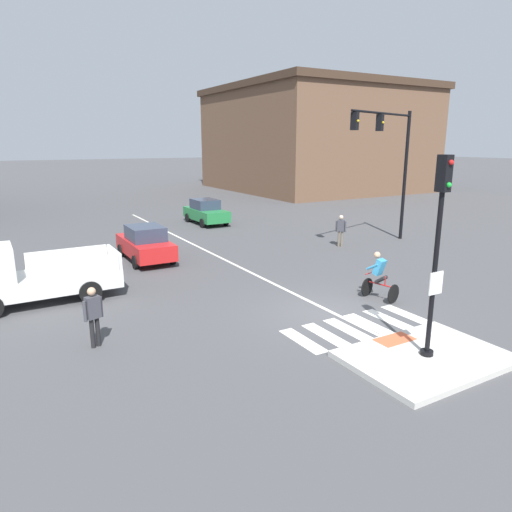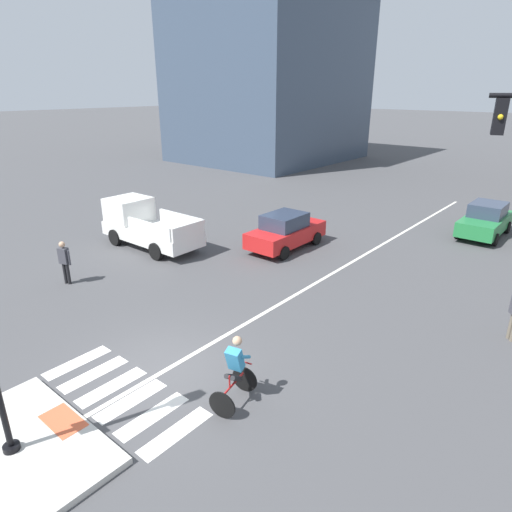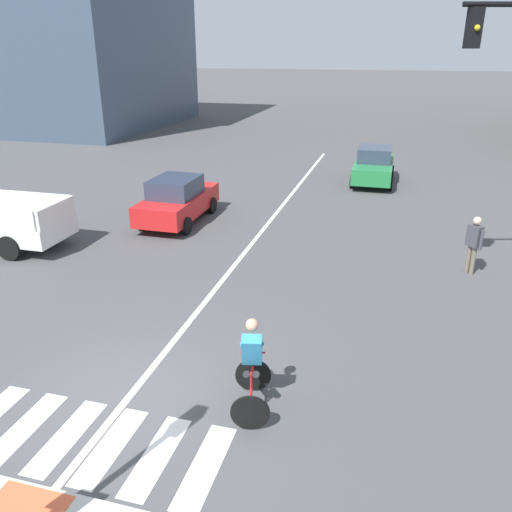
{
  "view_description": "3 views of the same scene",
  "coord_description": "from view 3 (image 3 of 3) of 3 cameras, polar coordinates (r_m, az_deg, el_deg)",
  "views": [
    {
      "loc": [
        -8.98,
        -10.75,
        5.33
      ],
      "look_at": [
        -1.07,
        3.06,
        1.39
      ],
      "focal_mm": 32.19,
      "sensor_mm": 36.0,
      "label": 1
    },
    {
      "loc": [
        8.12,
        -5.81,
        6.88
      ],
      "look_at": [
        -0.23,
        4.14,
        1.94
      ],
      "focal_mm": 30.99,
      "sensor_mm": 36.0,
      "label": 2
    },
    {
      "loc": [
        4.36,
        -6.8,
        5.91
      ],
      "look_at": [
        1.04,
        5.22,
        0.84
      ],
      "focal_mm": 36.09,
      "sensor_mm": 36.0,
      "label": 3
    }
  ],
  "objects": [
    {
      "name": "ground_plane",
      "position": [
        10.01,
        -14.34,
        -14.87
      ],
      "size": [
        300.0,
        300.0,
        0.0
      ],
      "primitive_type": "plane",
      "color": "#474749"
    },
    {
      "name": "tactile_pad_front",
      "position": [
        8.34,
        -23.98,
        -23.92
      ],
      "size": [
        1.1,
        0.6,
        0.01
      ],
      "primitive_type": "cube",
      "color": "#DB5B38",
      "rests_on": "traffic_island"
    },
    {
      "name": "crosswalk_stripe_b",
      "position": [
        9.86,
        -24.26,
        -16.94
      ],
      "size": [
        0.44,
        1.8,
        0.01
      ],
      "primitive_type": "cube",
      "color": "silver",
      "rests_on": "ground"
    },
    {
      "name": "crosswalk_stripe_c",
      "position": [
        9.43,
        -20.26,
        -18.26
      ],
      "size": [
        0.44,
        1.8,
        0.01
      ],
      "primitive_type": "cube",
      "color": "silver",
      "rests_on": "ground"
    },
    {
      "name": "crosswalk_stripe_d",
      "position": [
        9.05,
        -15.82,
        -19.6
      ],
      "size": [
        0.44,
        1.8,
        0.01
      ],
      "primitive_type": "cube",
      "color": "silver",
      "rests_on": "ground"
    },
    {
      "name": "crosswalk_stripe_e",
      "position": [
        8.73,
        -10.94,
        -20.92
      ],
      "size": [
        0.44,
        1.8,
        0.01
      ],
      "primitive_type": "cube",
      "color": "silver",
      "rests_on": "ground"
    },
    {
      "name": "crosswalk_stripe_f",
      "position": [
        8.47,
        -5.64,
        -22.18
      ],
      "size": [
        0.44,
        1.8,
        0.01
      ],
      "primitive_type": "cube",
      "color": "silver",
      "rests_on": "ground"
    },
    {
      "name": "lane_centre_line",
      "position": [
        18.31,
        1.08,
        3.31
      ],
      "size": [
        0.14,
        28.0,
        0.01
      ],
      "primitive_type": "cube",
      "color": "silver",
      "rests_on": "ground"
    },
    {
      "name": "building_corner_left",
      "position": [
        45.61,
        -20.21,
        23.41
      ],
      "size": [
        14.85,
        16.83,
        15.77
      ],
      "color": "#3D4C60",
      "rests_on": "ground"
    },
    {
      "name": "car_red_westbound_far",
      "position": [
        18.85,
        -8.71,
        6.18
      ],
      "size": [
        1.85,
        4.1,
        1.64
      ],
      "color": "red",
      "rests_on": "ground"
    },
    {
      "name": "car_green_eastbound_distant",
      "position": [
        24.88,
        12.91,
        9.75
      ],
      "size": [
        1.86,
        4.11,
        1.64
      ],
      "color": "#237A3D",
      "rests_on": "ground"
    },
    {
      "name": "cyclist",
      "position": [
        8.99,
        -0.47,
        -11.93
      ],
      "size": [
        0.89,
        1.21,
        1.68
      ],
      "color": "black",
      "rests_on": "ground"
    },
    {
      "name": "pedestrian_waiting_far_side",
      "position": [
        15.33,
        23.0,
        1.57
      ],
      "size": [
        0.41,
        0.43,
        1.67
      ],
      "color": "#6B6051",
      "rests_on": "ground"
    }
  ]
}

